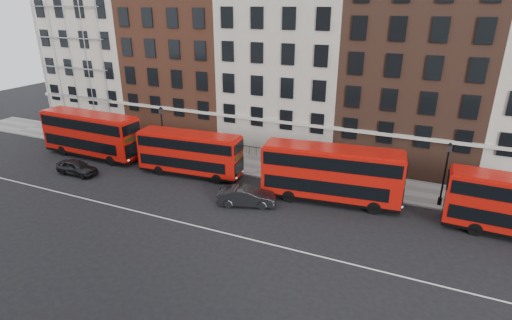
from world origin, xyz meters
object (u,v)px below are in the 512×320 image
at_px(bus_b, 189,153).
at_px(bus_a, 90,134).
at_px(bus_c, 331,173).
at_px(car_front, 247,196).
at_px(car_rear, 77,167).

bearing_deg(bus_b, bus_a, 175.16).
xyz_separation_m(bus_a, bus_c, (25.70, -0.01, -0.03)).
relative_size(bus_a, bus_c, 1.00).
bearing_deg(car_front, car_rear, 74.70).
bearing_deg(car_rear, bus_a, 27.92).
xyz_separation_m(bus_a, car_front, (19.76, -3.42, -1.78)).
bearing_deg(bus_a, bus_c, 1.36).
relative_size(bus_b, bus_c, 0.89).
distance_m(bus_b, bus_c, 13.46).
height_order(bus_a, bus_b, bus_a).
bearing_deg(bus_a, car_front, -8.46).
height_order(bus_a, bus_c, bus_a).
bearing_deg(bus_b, car_rear, -161.36).
xyz_separation_m(bus_b, car_rear, (-9.97, -4.33, -1.53)).
distance_m(bus_c, car_rear, 23.89).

